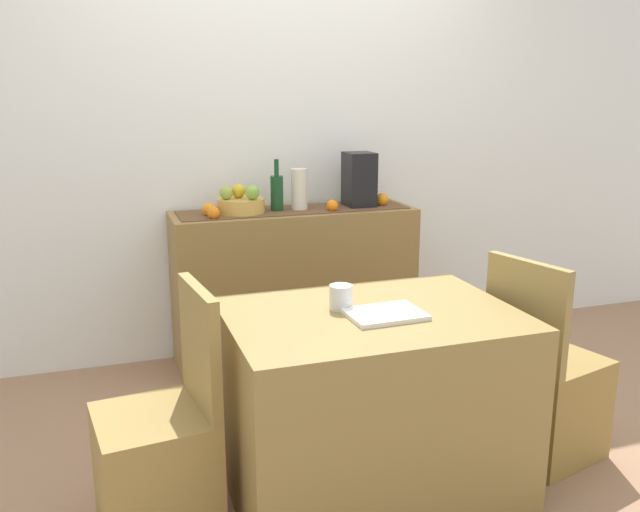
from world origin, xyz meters
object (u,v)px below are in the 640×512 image
wine_bottle (277,192)px  chair_near_window (160,460)px  fruit_bowl (241,205)px  open_book (385,314)px  dining_table (370,402)px  ceramic_vase (299,190)px  coffee_maker (359,180)px  coffee_cup (341,297)px  sideboard_console (295,286)px  chair_by_corner (544,397)px

wine_bottle → chair_near_window: (-0.81, -1.38, -0.74)m
fruit_bowl → open_book: 1.47m
wine_bottle → dining_table: wine_bottle is taller
wine_bottle → ceramic_vase: wine_bottle is taller
open_book → chair_near_window: chair_near_window is taller
coffee_maker → coffee_cup: 1.45m
sideboard_console → open_book: sideboard_console is taller
fruit_bowl → chair_by_corner: 1.85m
coffee_maker → chair_near_window: size_ratio=0.35×
open_book → coffee_cup: (-0.13, 0.13, 0.04)m
coffee_maker → coffee_cup: size_ratio=3.30×
wine_bottle → chair_near_window: wine_bottle is taller
sideboard_console → coffee_maker: size_ratio=4.39×
chair_near_window → coffee_maker: bearing=46.4°
fruit_bowl → coffee_cup: size_ratio=2.75×
coffee_maker → open_book: bearing=-108.0°
sideboard_console → wine_bottle: bearing=180.0°
coffee_maker → chair_near_window: (-1.31, -1.38, -0.79)m
wine_bottle → open_book: size_ratio=1.05×
fruit_bowl → sideboard_console: bearing=0.0°
ceramic_vase → dining_table: 1.53m
fruit_bowl → wine_bottle: size_ratio=0.90×
fruit_bowl → ceramic_vase: 0.34m
fruit_bowl → chair_near_window: 1.65m
coffee_maker → coffee_cup: bearing=-114.5°
sideboard_console → chair_near_window: size_ratio=1.54×
sideboard_console → ceramic_vase: size_ratio=5.89×
coffee_maker → coffee_cup: coffee_maker is taller
sideboard_console → wine_bottle: size_ratio=4.73×
sideboard_console → coffee_cup: sideboard_console is taller
ceramic_vase → chair_near_window: 1.83m
open_book → fruit_bowl: bearing=97.4°
ceramic_vase → open_book: bearing=-94.1°
fruit_bowl → coffee_cup: bearing=-85.2°
dining_table → open_book: open_book is taller
sideboard_console → chair_by_corner: bearing=-62.5°
coffee_cup → chair_by_corner: bearing=-5.1°
wine_bottle → coffee_maker: coffee_maker is taller
sideboard_console → open_book: 1.47m
sideboard_console → chair_near_window: chair_near_window is taller
chair_by_corner → coffee_cup: bearing=174.9°
dining_table → open_book: (0.03, -0.06, 0.38)m
coffee_maker → chair_by_corner: 1.62m
open_book → chair_by_corner: (0.79, 0.05, -0.48)m
fruit_bowl → wine_bottle: 0.22m
ceramic_vase → chair_by_corner: bearing=-63.6°
chair_by_corner → coffee_maker: bearing=103.1°
sideboard_console → open_book: size_ratio=4.96×
chair_near_window → fruit_bowl: bearing=66.2°
dining_table → coffee_cup: (-0.10, 0.08, 0.42)m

